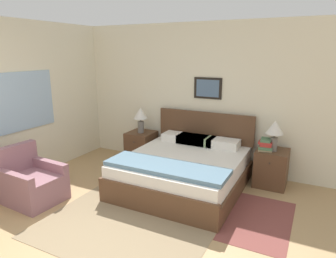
{
  "coord_description": "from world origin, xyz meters",
  "views": [
    {
      "loc": [
        2.01,
        -1.78,
        2.09
      ],
      "look_at": [
        0.2,
        1.8,
        1.06
      ],
      "focal_mm": 32.0,
      "sensor_mm": 36.0,
      "label": 1
    }
  ],
  "objects_px": {
    "bed": "(184,169)",
    "table_lamp_near_window": "(141,115)",
    "nightstand_near_window": "(141,147)",
    "table_lamp_by_door": "(275,130)",
    "armchair": "(31,183)",
    "nightstand_by_door": "(271,168)"
  },
  "relations": [
    {
      "from": "bed",
      "to": "table_lamp_near_window",
      "type": "relative_size",
      "value": 3.97
    },
    {
      "from": "nightstand_near_window",
      "to": "table_lamp_by_door",
      "type": "xyz_separation_m",
      "value": [
        2.44,
        -0.03,
        0.63
      ]
    },
    {
      "from": "armchair",
      "to": "table_lamp_near_window",
      "type": "bearing_deg",
      "value": 167.08
    },
    {
      "from": "table_lamp_near_window",
      "to": "table_lamp_by_door",
      "type": "xyz_separation_m",
      "value": [
        2.43,
        0.0,
        0.0
      ]
    },
    {
      "from": "table_lamp_by_door",
      "to": "nightstand_near_window",
      "type": "bearing_deg",
      "value": 179.37
    },
    {
      "from": "nightstand_by_door",
      "to": "table_lamp_by_door",
      "type": "distance_m",
      "value": 0.63
    },
    {
      "from": "nightstand_near_window",
      "to": "nightstand_by_door",
      "type": "bearing_deg",
      "value": 0.0
    },
    {
      "from": "armchair",
      "to": "table_lamp_by_door",
      "type": "xyz_separation_m",
      "value": [
        3.02,
        2.06,
        0.66
      ]
    },
    {
      "from": "bed",
      "to": "nightstand_by_door",
      "type": "xyz_separation_m",
      "value": [
        1.22,
        0.69,
        -0.0
      ]
    },
    {
      "from": "nightstand_near_window",
      "to": "table_lamp_near_window",
      "type": "relative_size",
      "value": 1.21
    },
    {
      "from": "bed",
      "to": "nightstand_near_window",
      "type": "height_order",
      "value": "bed"
    },
    {
      "from": "table_lamp_near_window",
      "to": "bed",
      "type": "bearing_deg",
      "value": -28.73
    },
    {
      "from": "nightstand_near_window",
      "to": "table_lamp_near_window",
      "type": "bearing_deg",
      "value": -60.4
    },
    {
      "from": "bed",
      "to": "table_lamp_near_window",
      "type": "xyz_separation_m",
      "value": [
        -1.2,
        0.66,
        0.63
      ]
    },
    {
      "from": "bed",
      "to": "armchair",
      "type": "bearing_deg",
      "value": -142.0
    },
    {
      "from": "nightstand_near_window",
      "to": "table_lamp_near_window",
      "type": "distance_m",
      "value": 0.63
    },
    {
      "from": "nightstand_near_window",
      "to": "bed",
      "type": "bearing_deg",
      "value": -29.4
    },
    {
      "from": "bed",
      "to": "table_lamp_by_door",
      "type": "bearing_deg",
      "value": 28.3
    },
    {
      "from": "bed",
      "to": "nightstand_by_door",
      "type": "bearing_deg",
      "value": 29.33
    },
    {
      "from": "table_lamp_by_door",
      "to": "table_lamp_near_window",
      "type": "bearing_deg",
      "value": 180.0
    },
    {
      "from": "bed",
      "to": "armchair",
      "type": "xyz_separation_m",
      "value": [
        -1.8,
        -1.4,
        -0.03
      ]
    },
    {
      "from": "table_lamp_near_window",
      "to": "table_lamp_by_door",
      "type": "relative_size",
      "value": 1.0
    }
  ]
}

